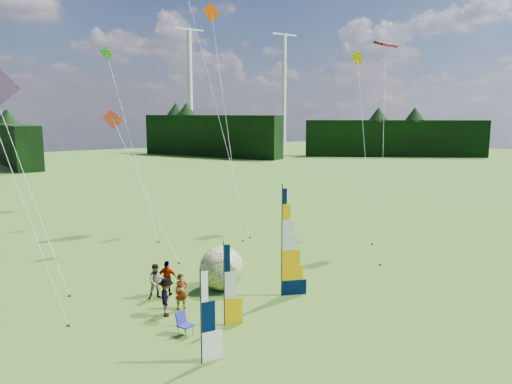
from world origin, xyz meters
TOP-DOWN VIEW (x-y plane):
  - ground at (0.00, 0.00)m, footprint 220.00×220.00m
  - treeline_ring at (0.00, 0.00)m, footprint 210.00×210.00m
  - turbine_left at (70.00, 95.00)m, footprint 8.00×1.20m
  - turbine_right at (45.00, 102.00)m, footprint 8.00×1.20m
  - feather_banner_main at (0.39, 3.73)m, footprint 1.42×0.67m
  - side_banner_left at (-3.88, 2.24)m, footprint 1.00×0.45m
  - side_banner_far at (-6.29, -0.16)m, footprint 1.06×0.23m
  - bol_inflatable at (-1.65, 6.30)m, footprint 2.83×2.83m
  - spectator_a at (-4.60, 5.05)m, footprint 0.64×0.43m
  - spectator_b at (-5.04, 6.98)m, footprint 0.95×0.62m
  - spectator_c at (-5.53, 4.69)m, footprint 0.89×1.23m
  - spectator_d at (-4.41, 7.07)m, footprint 1.07×1.07m
  - camp_chair at (-5.74, 2.33)m, footprint 0.77×0.77m
  - kite_whale at (5.93, 20.07)m, footprint 8.04×14.82m
  - kite_rainbow_delta at (-9.64, 13.44)m, footprint 7.28×12.65m
  - kite_parafoil at (11.13, 6.86)m, footprint 9.13×8.83m
  - small_kite_red at (-2.29, 15.29)m, footprint 5.66×10.10m
  - small_kite_orange at (5.97, 18.50)m, footprint 5.92×11.88m
  - small_kite_yellow at (13.73, 11.02)m, footprint 7.39×8.96m
  - small_kite_pink at (-11.09, 9.28)m, footprint 7.21×9.75m
  - small_kite_green at (-0.24, 23.15)m, footprint 6.45×14.18m

SIDE VIEW (x-z plane):
  - ground at x=0.00m, z-range 0.00..0.00m
  - camp_chair at x=-5.74m, z-range 0.00..1.03m
  - spectator_a at x=-4.60m, z-range 0.00..1.74m
  - spectator_c at x=-5.53m, z-range 0.00..1.80m
  - spectator_b at x=-5.04m, z-range 0.00..1.81m
  - spectator_d at x=-4.41m, z-range 0.00..1.83m
  - bol_inflatable at x=-1.65m, z-range 0.00..2.34m
  - side_banner_far at x=-6.29m, z-range 0.00..3.58m
  - side_banner_left at x=-3.88m, z-range 0.00..3.69m
  - feather_banner_main at x=0.39m, z-range 0.00..5.59m
  - treeline_ring at x=0.00m, z-range 0.00..8.00m
  - small_kite_red at x=-2.29m, z-range 0.00..10.03m
  - kite_rainbow_delta at x=-9.64m, z-range 0.00..13.63m
  - small_kite_yellow at x=13.73m, z-range 0.00..14.71m
  - small_kite_green at x=-0.24m, z-range 0.00..15.43m
  - small_kite_pink at x=-11.09m, z-range 0.00..15.65m
  - kite_parafoil at x=11.13m, z-range 0.00..15.97m
  - small_kite_orange at x=5.97m, z-range 0.00..19.04m
  - kite_whale at x=5.93m, z-range 0.00..21.44m
  - turbine_left at x=70.00m, z-range 0.00..30.00m
  - turbine_right at x=45.00m, z-range 0.00..30.00m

